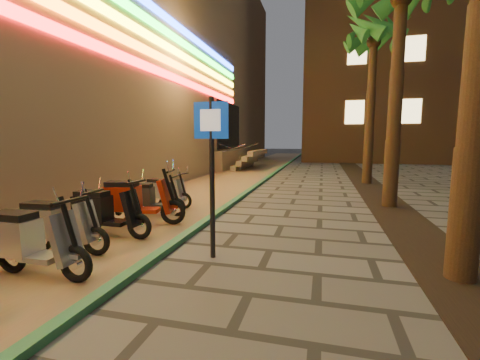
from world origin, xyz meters
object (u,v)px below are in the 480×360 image
(scooter_7, at_px, (104,211))
(scooter_10, at_px, (164,191))
(scooter_6, at_px, (56,225))
(pedestrian_sign, at_px, (212,156))
(scooter_9, at_px, (150,198))
(scooter_5, at_px, (28,241))
(scooter_8, at_px, (135,200))

(scooter_7, bearing_deg, scooter_10, 94.68)
(scooter_6, xyz_separation_m, scooter_7, (0.18, 1.01, 0.02))
(scooter_10, bearing_deg, pedestrian_sign, -43.06)
(pedestrian_sign, bearing_deg, scooter_7, 171.12)
(scooter_7, height_order, scooter_10, scooter_7)
(pedestrian_sign, relative_size, scooter_10, 1.78)
(pedestrian_sign, xyz_separation_m, scooter_7, (-2.50, 0.56, -1.17))
(scooter_9, xyz_separation_m, scooter_10, (-0.15, 1.07, -0.01))
(scooter_6, relative_size, scooter_7, 0.96)
(scooter_5, height_order, scooter_6, scooter_5)
(scooter_5, height_order, scooter_10, scooter_5)
(pedestrian_sign, relative_size, scooter_7, 1.55)
(scooter_7, height_order, scooter_8, scooter_8)
(scooter_9, bearing_deg, scooter_10, 91.65)
(scooter_6, bearing_deg, scooter_5, -69.11)
(scooter_5, relative_size, scooter_7, 1.01)
(scooter_5, relative_size, scooter_8, 0.92)
(scooter_6, height_order, scooter_9, scooter_6)
(scooter_5, distance_m, scooter_8, 2.86)
(scooter_7, relative_size, scooter_8, 0.92)
(scooter_8, bearing_deg, scooter_5, -100.62)
(scooter_5, xyz_separation_m, scooter_10, (-0.39, 4.78, -0.07))
(scooter_6, height_order, scooter_8, scooter_8)
(scooter_7, distance_m, scooter_10, 2.90)
(scooter_6, bearing_deg, pedestrian_sign, 6.88)
(pedestrian_sign, height_order, scooter_5, pedestrian_sign)
(pedestrian_sign, bearing_deg, scooter_9, 140.43)
(pedestrian_sign, distance_m, scooter_6, 2.97)
(scooter_6, height_order, scooter_10, scooter_6)
(scooter_9, bearing_deg, scooter_7, -95.57)
(pedestrian_sign, distance_m, scooter_5, 2.90)
(scooter_7, relative_size, scooter_10, 1.14)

